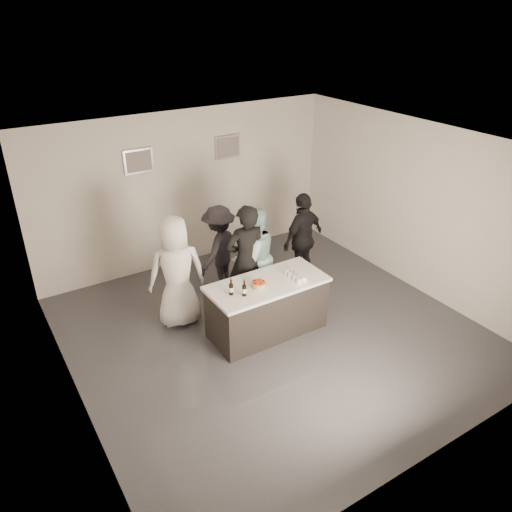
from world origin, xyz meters
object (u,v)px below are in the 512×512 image
(bar_counter, at_px, (267,307))
(person_main_black, at_px, (246,260))
(beer_bottle_b, at_px, (244,288))
(person_guest_right, at_px, (303,238))
(beer_bottle_a, at_px, (231,287))
(person_main_blue, at_px, (254,257))
(person_guest_back, at_px, (219,249))
(cake, at_px, (258,285))
(person_guest_left, at_px, (177,272))

(bar_counter, distance_m, person_main_black, 0.88)
(beer_bottle_b, distance_m, person_guest_right, 2.26)
(beer_bottle_a, bearing_deg, person_main_blue, 42.96)
(beer_bottle_b, xyz_separation_m, person_guest_right, (1.93, 1.15, -0.16))
(beer_bottle_b, distance_m, person_guest_back, 1.79)
(cake, height_order, person_guest_left, person_guest_left)
(beer_bottle_b, height_order, person_guest_right, person_guest_right)
(bar_counter, distance_m, person_guest_right, 1.81)
(cake, xyz_separation_m, person_main_black, (0.24, 0.76, 0.02))
(bar_counter, distance_m, beer_bottle_a, 0.86)
(cake, xyz_separation_m, person_main_blue, (0.47, 0.89, -0.06))
(cake, distance_m, person_main_black, 0.79)
(person_guest_right, bearing_deg, person_main_blue, -6.93)
(bar_counter, xyz_separation_m, person_main_blue, (0.29, 0.85, 0.42))
(cake, bearing_deg, bar_counter, 12.24)
(cake, relative_size, beer_bottle_a, 0.82)
(cake, xyz_separation_m, beer_bottle_a, (-0.45, 0.03, 0.09))
(person_guest_right, relative_size, person_guest_back, 1.08)
(bar_counter, relative_size, person_main_black, 0.97)
(bar_counter, relative_size, person_main_blue, 1.06)
(person_guest_left, bearing_deg, beer_bottle_a, 125.59)
(beer_bottle_b, bearing_deg, person_guest_left, 116.73)
(beer_bottle_a, xyz_separation_m, beer_bottle_b, (0.15, -0.13, 0.00))
(person_main_blue, bearing_deg, beer_bottle_b, 45.89)
(cake, distance_m, beer_bottle_b, 0.33)
(cake, xyz_separation_m, person_guest_right, (1.63, 1.06, -0.07))
(cake, relative_size, person_guest_left, 0.11)
(cake, height_order, beer_bottle_a, beer_bottle_a)
(person_guest_back, bearing_deg, person_guest_right, 129.82)
(bar_counter, distance_m, person_guest_left, 1.52)
(person_guest_right, bearing_deg, person_guest_back, -35.97)
(person_main_black, bearing_deg, beer_bottle_a, 54.32)
(person_guest_right, bearing_deg, cake, 17.96)
(person_main_blue, xyz_separation_m, person_guest_left, (-1.35, 0.14, 0.05))
(person_guest_back, bearing_deg, person_main_black, 63.74)
(beer_bottle_b, bearing_deg, person_main_black, 57.47)
(person_guest_left, bearing_deg, person_guest_back, -138.87)
(beer_bottle_a, relative_size, person_guest_left, 0.14)
(cake, height_order, person_guest_back, person_guest_back)
(person_guest_back, bearing_deg, beer_bottle_a, 38.42)
(person_main_black, bearing_deg, person_main_blue, -141.87)
(beer_bottle_a, relative_size, person_guest_right, 0.15)
(beer_bottle_b, distance_m, person_guest_left, 1.26)
(person_main_black, xyz_separation_m, person_guest_left, (-1.11, 0.27, -0.03))
(beer_bottle_b, xyz_separation_m, person_main_blue, (0.78, 0.99, -0.16))
(person_main_blue, bearing_deg, person_guest_left, -11.67)
(cake, distance_m, beer_bottle_a, 0.46)
(person_main_blue, height_order, person_guest_right, person_main_blue)
(bar_counter, relative_size, person_guest_left, 1.01)
(beer_bottle_b, height_order, person_guest_left, person_guest_left)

